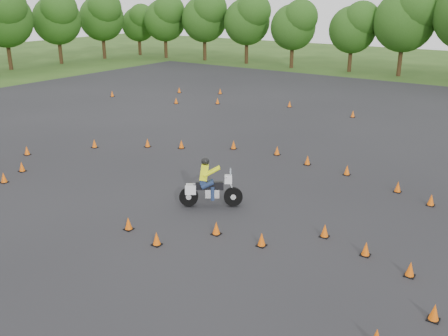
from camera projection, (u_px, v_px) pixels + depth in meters
ground at (160, 230)px, 17.72m from camera, size 140.00×140.00×0.00m
asphalt_pad at (249, 181)px, 22.39m from camera, size 62.00×62.00×0.00m
treeline at (447, 37)px, 42.30m from camera, size 87.18×32.31×11.13m
traffic_cones at (249, 183)px, 21.51m from camera, size 36.29×33.01×0.45m
rider_yellow at (211, 184)px, 19.39m from camera, size 2.49×2.05×1.93m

